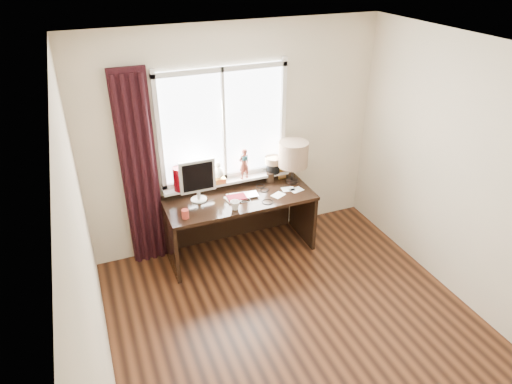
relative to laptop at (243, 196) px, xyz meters
name	(u,v)px	position (x,y,z in m)	size (l,w,h in m)	color
floor	(311,344)	(0.06, -1.62, -0.76)	(3.50, 4.00, 0.00)	#5A2F18
ceiling	(334,64)	(0.06, -1.62, 1.84)	(3.50, 4.00, 0.00)	white
wall_back	(236,139)	(0.06, 0.38, 0.54)	(3.50, 2.60, 0.00)	beige
wall_left	(91,283)	(-1.69, -1.62, 0.54)	(4.00, 2.60, 0.00)	beige
wall_right	(487,189)	(1.81, -1.62, 0.54)	(4.00, 2.60, 0.00)	beige
laptop	(243,196)	(0.00, 0.00, 0.00)	(0.35, 0.23, 0.03)	silver
mug	(235,205)	(-0.17, -0.22, 0.04)	(0.10, 0.10, 0.10)	white
red_cup	(185,214)	(-0.72, -0.19, 0.04)	(0.07, 0.07, 0.10)	#A53224
window	(225,143)	(-0.08, 0.33, 0.54)	(1.52, 0.22, 1.40)	white
curtain	(140,174)	(-1.07, 0.29, 0.35)	(0.38, 0.09, 2.25)	black
desk	(237,211)	(-0.04, 0.11, -0.26)	(1.70, 0.70, 0.75)	#342014
monitor	(198,178)	(-0.48, 0.12, 0.26)	(0.40, 0.18, 0.49)	beige
notebook_stack	(236,198)	(-0.09, -0.01, 0.00)	(0.24, 0.19, 0.03)	beige
brush_holder	(270,177)	(0.44, 0.23, 0.05)	(0.09, 0.09, 0.25)	black
icon_frame	(282,174)	(0.61, 0.25, 0.05)	(0.10, 0.02, 0.13)	gold
table_lamp	(293,155)	(0.68, 0.12, 0.35)	(0.35, 0.35, 0.52)	black
loose_papers	(288,191)	(0.53, -0.07, -0.01)	(0.43, 0.23, 0.00)	white
desk_cables	(264,194)	(0.25, -0.03, -0.01)	(0.21, 0.52, 0.01)	black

